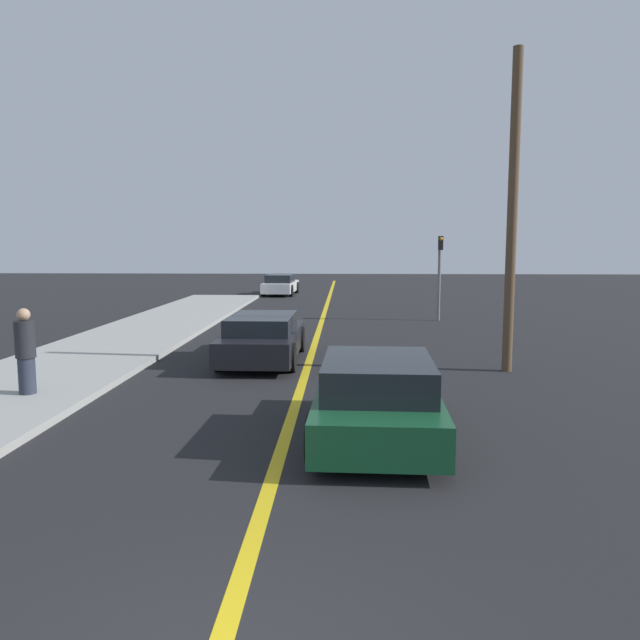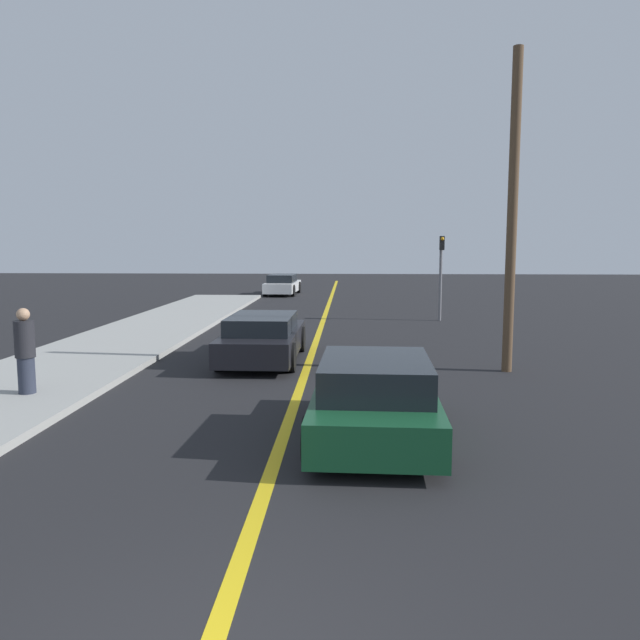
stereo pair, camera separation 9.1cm
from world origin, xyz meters
TOP-DOWN VIEW (x-y plane):
  - road_center_line at (0.00, 18.00)m, footprint 0.20×60.00m
  - sidewalk_left at (-5.91, 15.83)m, footprint 3.79×31.66m
  - car_near_right_lane at (1.46, 5.92)m, footprint 2.12×4.30m
  - car_ahead_center at (-1.22, 12.38)m, footprint 1.99×4.68m
  - car_far_distant at (-3.00, 33.82)m, footprint 1.98×4.58m
  - pedestrian_mid_group at (-5.30, 8.00)m, footprint 0.38×0.38m
  - traffic_light at (4.69, 21.28)m, footprint 0.18×0.40m
  - utility_pole at (4.88, 11.32)m, footprint 0.24×0.24m

SIDE VIEW (x-z plane):
  - road_center_line at x=0.00m, z-range 0.00..0.01m
  - sidewalk_left at x=-5.91m, z-range 0.00..0.15m
  - car_far_distant at x=-3.00m, z-range -0.01..1.23m
  - car_ahead_center at x=-1.22m, z-range 0.00..1.24m
  - car_near_right_lane at x=1.46m, z-range -0.02..1.30m
  - pedestrian_mid_group at x=-5.30m, z-range 0.14..1.83m
  - traffic_light at x=4.69m, z-range 0.43..3.80m
  - utility_pole at x=4.88m, z-range 0.00..7.57m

